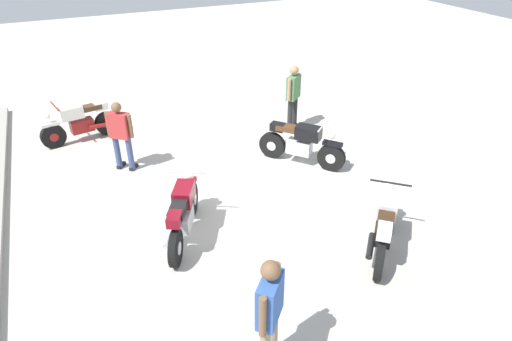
{
  "coord_description": "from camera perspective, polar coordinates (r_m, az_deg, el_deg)",
  "views": [
    {
      "loc": [
        -7.23,
        2.97,
        5.18
      ],
      "look_at": [
        -0.34,
        -0.19,
        0.75
      ],
      "focal_mm": 31.59,
      "sensor_mm": 36.0,
      "label": 1
    }
  ],
  "objects": [
    {
      "name": "person_in_green_shirt",
      "position": [
        11.93,
        4.75,
        9.71
      ],
      "size": [
        0.53,
        0.58,
        1.74
      ],
      "rotation": [
        0.0,
        0.0,
        3.82
      ],
      "color": "#262628",
      "rests_on": "ground"
    },
    {
      "name": "person_in_blue_shirt",
      "position": [
        5.65,
        1.73,
        -17.18
      ],
      "size": [
        0.57,
        0.55,
        1.76
      ],
      "rotation": [
        0.0,
        0.0,
        0.82
      ],
      "color": "gray",
      "rests_on": "ground"
    },
    {
      "name": "motorcycle_silver_cruiser",
      "position": [
        8.01,
        15.9,
        -6.63
      ],
      "size": [
        1.63,
        1.5,
        1.09
      ],
      "rotation": [
        0.0,
        0.0,
        5.54
      ],
      "color": "black",
      "rests_on": "ground"
    },
    {
      "name": "person_in_red_shirt",
      "position": [
        10.34,
        -16.79,
        4.61
      ],
      "size": [
        0.52,
        0.55,
        1.62
      ],
      "rotation": [
        0.0,
        0.0,
        5.58
      ],
      "color": "#384772",
      "rests_on": "ground"
    },
    {
      "name": "motorcycle_cream_vintage",
      "position": [
        12.27,
        -21.41,
        5.65
      ],
      "size": [
        0.71,
        1.94,
        1.07
      ],
      "rotation": [
        0.0,
        0.0,
        1.77
      ],
      "color": "black",
      "rests_on": "ground"
    },
    {
      "name": "motorcycle_maroon_cruiser",
      "position": [
        8.08,
        -9.21,
        -5.35
      ],
      "size": [
        1.9,
        1.09,
        1.09
      ],
      "rotation": [
        0.0,
        0.0,
        5.79
      ],
      "color": "black",
      "rests_on": "ground"
    },
    {
      "name": "motorcycle_black_cruiser",
      "position": [
        10.37,
        5.73,
        3.45
      ],
      "size": [
        1.68,
        1.43,
        1.09
      ],
      "rotation": [
        0.0,
        0.0,
        3.84
      ],
      "color": "black",
      "rests_on": "ground"
    },
    {
      "name": "ground_plane",
      "position": [
        9.37,
        -1.95,
        -3.26
      ],
      "size": [
        40.0,
        40.0,
        0.0
      ],
      "primitive_type": "plane",
      "color": "#B7B2A8"
    }
  ]
}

